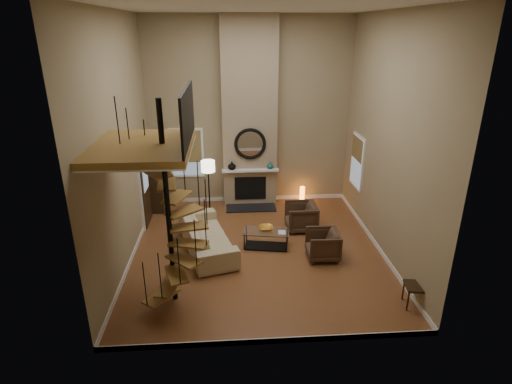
{
  "coord_description": "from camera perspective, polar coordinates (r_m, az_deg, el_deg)",
  "views": [
    {
      "loc": [
        -0.66,
        -8.92,
        5.11
      ],
      "look_at": [
        0.0,
        0.4,
        1.4
      ],
      "focal_mm": 29.02,
      "sensor_mm": 36.0,
      "label": 1
    }
  ],
  "objects": [
    {
      "name": "window_right",
      "position": [
        12.02,
        13.77,
        4.19
      ],
      "size": [
        0.06,
        1.02,
        1.52
      ],
      "color": "white",
      "rests_on": "right_wall"
    },
    {
      "name": "mirror_frame",
      "position": [
        12.19,
        -0.81,
        6.64
      ],
      "size": [
        0.94,
        0.1,
        0.94
      ],
      "primitive_type": "torus",
      "rotation": [
        1.57,
        0.0,
        0.0
      ],
      "color": "black",
      "rests_on": "chimney_breast"
    },
    {
      "name": "vase_left",
      "position": [
        12.34,
        -3.35,
        3.66
      ],
      "size": [
        0.24,
        0.24,
        0.25
      ],
      "primitive_type": "imported",
      "color": "black",
      "rests_on": "mantel"
    },
    {
      "name": "baseboard_front",
      "position": [
        7.63,
        2.04,
        -19.82
      ],
      "size": [
        6.0,
        0.02,
        0.12
      ],
      "primitive_type": "cube",
      "color": "white",
      "rests_on": "ground"
    },
    {
      "name": "coffee_table",
      "position": [
        10.33,
        1.4,
        -6.18
      ],
      "size": [
        1.22,
        0.76,
        0.44
      ],
      "color": "silver",
      "rests_on": "ground"
    },
    {
      "name": "side_chair",
      "position": [
        8.79,
        21.89,
        -11.54
      ],
      "size": [
        0.49,
        0.48,
        0.94
      ],
      "color": "black",
      "rests_on": "ground"
    },
    {
      "name": "ground",
      "position": [
        10.3,
        0.16,
        -8.11
      ],
      "size": [
        6.0,
        6.5,
        0.01
      ],
      "primitive_type": "cube",
      "color": "brown",
      "rests_on": "ground"
    },
    {
      "name": "firebox",
      "position": [
        12.65,
        -0.78,
        0.53
      ],
      "size": [
        0.95,
        0.02,
        0.72
      ],
      "primitive_type": "cube",
      "color": "black",
      "rests_on": "chimney_breast"
    },
    {
      "name": "bowl",
      "position": [
        10.28,
        1.39,
        -5.0
      ],
      "size": [
        0.36,
        0.36,
        0.09
      ],
      "primitive_type": "imported",
      "color": "#C17F22",
      "rests_on": "coffee_table"
    },
    {
      "name": "hutch",
      "position": [
        12.59,
        -13.48,
        1.75
      ],
      "size": [
        0.39,
        0.84,
        1.88
      ],
      "primitive_type": "cube",
      "color": "black",
      "rests_on": "ground"
    },
    {
      "name": "window_back",
      "position": [
        12.69,
        -9.54,
        5.41
      ],
      "size": [
        1.02,
        0.06,
        1.52
      ],
      "color": "white",
      "rests_on": "back_wall"
    },
    {
      "name": "accent_lamp",
      "position": [
        13.01,
        6.37,
        -0.4
      ],
      "size": [
        0.15,
        0.15,
        0.54
      ],
      "primitive_type": "cylinder",
      "color": "orange",
      "rests_on": "ground"
    },
    {
      "name": "baseboard_left",
      "position": [
        10.51,
        -16.49,
        -8.04
      ],
      "size": [
        0.02,
        6.5,
        0.12
      ],
      "primitive_type": "cube",
      "color": "white",
      "rests_on": "ground"
    },
    {
      "name": "floor_lamp",
      "position": [
        11.58,
        -6.61,
        2.91
      ],
      "size": [
        0.38,
        0.38,
        1.7
      ],
      "color": "black",
      "rests_on": "ground"
    },
    {
      "name": "front_wall",
      "position": [
        6.17,
        2.38,
        -0.84
      ],
      "size": [
        6.0,
        0.02,
        5.5
      ],
      "primitive_type": "cube",
      "color": "#988662",
      "rests_on": "ground"
    },
    {
      "name": "vase_right",
      "position": [
        12.41,
        1.98,
        3.7
      ],
      "size": [
        0.2,
        0.2,
        0.21
      ],
      "primitive_type": "imported",
      "color": "#17524C",
      "rests_on": "mantel"
    },
    {
      "name": "sofa",
      "position": [
        10.26,
        -6.9,
        -5.85
      ],
      "size": [
        1.61,
        2.69,
        0.74
      ],
      "primitive_type": "imported",
      "rotation": [
        0.0,
        0.0,
        1.83
      ],
      "color": "tan",
      "rests_on": "ground"
    },
    {
      "name": "mirror_disc",
      "position": [
        12.2,
        -0.81,
        6.65
      ],
      "size": [
        0.8,
        0.01,
        0.8
      ],
      "primitive_type": "cylinder",
      "rotation": [
        1.57,
        0.0,
        0.0
      ],
      "color": "white",
      "rests_on": "chimney_breast"
    },
    {
      "name": "armchair_far",
      "position": [
        9.98,
        9.57,
        -7.14
      ],
      "size": [
        0.77,
        0.75,
        0.69
      ],
      "primitive_type": "imported",
      "rotation": [
        0.0,
        0.0,
        -1.6
      ],
      "color": "#473021",
      "rests_on": "ground"
    },
    {
      "name": "loft",
      "position": [
        7.49,
        -14.67,
        6.45
      ],
      "size": [
        1.7,
        2.2,
        1.09
      ],
      "color": "olive",
      "rests_on": "left_wall"
    },
    {
      "name": "left_wall",
      "position": [
        9.52,
        -18.26,
        6.21
      ],
      "size": [
        0.02,
        6.5,
        5.5
      ],
      "primitive_type": "cube",
      "color": "#988662",
      "rests_on": "ground"
    },
    {
      "name": "entry_door",
      "position": [
        11.69,
        -15.11,
        0.56
      ],
      "size": [
        0.1,
        1.05,
        2.16
      ],
      "color": "white",
      "rests_on": "ground"
    },
    {
      "name": "back_wall",
      "position": [
        12.41,
        -0.94,
        10.7
      ],
      "size": [
        6.0,
        0.02,
        5.5
      ],
      "primitive_type": "cube",
      "color": "#988662",
      "rests_on": "ground"
    },
    {
      "name": "chimney_breast",
      "position": [
        12.22,
        -0.89,
        10.53
      ],
      "size": [
        1.6,
        0.38,
        5.5
      ],
      "primitive_type": "cube",
      "color": "#978062",
      "rests_on": "ground"
    },
    {
      "name": "hearth",
      "position": [
        12.58,
        -0.69,
        -2.2
      ],
      "size": [
        1.5,
        0.6,
        0.04
      ],
      "primitive_type": "cube",
      "color": "black",
      "rests_on": "ground"
    },
    {
      "name": "ceiling",
      "position": [
        8.95,
        0.2,
        24.13
      ],
      "size": [
        6.0,
        6.5,
        0.01
      ],
      "primitive_type": "cube",
      "color": "silver",
      "rests_on": "back_wall"
    },
    {
      "name": "baseboard_back",
      "position": [
        13.18,
        -0.87,
        -0.87
      ],
      "size": [
        6.0,
        0.02,
        0.12
      ],
      "primitive_type": "cube",
      "color": "white",
      "rests_on": "ground"
    },
    {
      "name": "right_wall",
      "position": [
        9.92,
        17.86,
        6.86
      ],
      "size": [
        0.02,
        6.5,
        5.5
      ],
      "primitive_type": "cube",
      "color": "#988662",
      "rests_on": "ground"
    },
    {
      "name": "spiral_stair",
      "position": [
        7.94,
        -11.82,
        -3.59
      ],
      "size": [
        1.47,
        1.47,
        4.06
      ],
      "color": "black",
      "rests_on": "ground"
    },
    {
      "name": "book",
      "position": [
        10.16,
        3.47,
        -5.61
      ],
      "size": [
        0.2,
        0.26,
        0.02
      ],
      "primitive_type": "imported",
      "rotation": [
        0.0,
        0.0,
        -0.1
      ],
      "color": "gray",
      "rests_on": "coffee_table"
    },
    {
      "name": "mantel",
      "position": [
        12.37,
        -0.78,
        2.99
      ],
      "size": [
        1.7,
        0.18,
        0.06
      ],
      "primitive_type": "cube",
      "color": "white",
      "rests_on": "chimney_breast"
    },
    {
      "name": "baseboard_right",
      "position": [
        10.88,
        16.19,
        -6.94
      ],
      "size": [
        0.02,
        6.5,
        0.12
      ],
      "primitive_type": "cube",
      "color": "white",
      "rests_on": "ground"
    },
    {
      "name": "armchair_near",
      "position": [
        11.29,
        6.62,
        -3.41
      ],
      "size": [
        0.83,
        0.8,
        0.75
      ],
      "primitive_type": "imported",
      "rotation": [
        0.0,
        0.0,
        -1.57
      ],
      "color": "#473021",
      "rests_on": "ground"
    }
  ]
}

